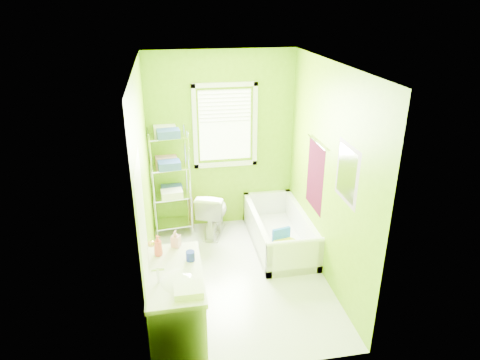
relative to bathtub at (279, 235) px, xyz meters
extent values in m
plane|color=silver|center=(-0.69, -0.64, -0.16)|extent=(2.90, 2.90, 0.00)
cube|color=#679B07|center=(-0.69, 0.81, 1.14)|extent=(2.10, 0.04, 2.60)
cube|color=#679B07|center=(-0.69, -2.09, 1.14)|extent=(2.10, 0.04, 2.60)
cube|color=#679B07|center=(-1.74, -0.64, 1.14)|extent=(0.04, 2.90, 2.60)
cube|color=#679B07|center=(0.36, -0.64, 1.14)|extent=(0.04, 2.90, 2.60)
cube|color=white|center=(-0.69, -0.64, 2.44)|extent=(2.10, 2.90, 0.04)
cube|color=white|center=(-0.64, 0.80, 1.39)|extent=(0.74, 0.01, 1.01)
cube|color=white|center=(-0.64, 0.78, 0.81)|extent=(0.92, 0.05, 0.06)
cube|color=white|center=(-0.64, 0.78, 1.97)|extent=(0.92, 0.05, 0.06)
cube|color=white|center=(-1.07, 0.78, 1.39)|extent=(0.06, 0.05, 1.22)
cube|color=white|center=(-0.21, 0.78, 1.39)|extent=(0.06, 0.05, 1.22)
cube|color=white|center=(-0.64, 0.77, 1.68)|extent=(0.72, 0.02, 0.50)
cube|color=white|center=(-1.72, -1.64, 0.84)|extent=(0.02, 0.80, 2.00)
sphere|color=gold|center=(-1.69, -1.31, 0.84)|extent=(0.07, 0.07, 0.07)
cube|color=#3D0719|center=(0.35, -0.29, 0.99)|extent=(0.02, 0.58, 0.90)
cylinder|color=silver|center=(0.33, -0.29, 1.44)|extent=(0.02, 0.62, 0.02)
cube|color=#CC5972|center=(0.35, -1.19, 1.39)|extent=(0.02, 0.54, 0.64)
cube|color=white|center=(0.34, -1.19, 1.39)|extent=(0.01, 0.44, 0.54)
cube|color=white|center=(0.00, 0.03, -0.11)|extent=(0.73, 1.56, 0.10)
cube|color=white|center=(-0.33, 0.03, 0.07)|extent=(0.07, 1.56, 0.47)
cube|color=white|center=(0.33, 0.03, 0.07)|extent=(0.07, 1.56, 0.47)
cube|color=white|center=(0.00, -0.72, 0.07)|extent=(0.73, 0.07, 0.47)
cube|color=white|center=(0.00, 0.77, 0.07)|extent=(0.73, 0.07, 0.47)
cylinder|color=white|center=(0.00, -0.72, 0.31)|extent=(0.73, 0.07, 0.07)
cylinder|color=#1257AC|center=(0.00, -0.32, -0.02)|extent=(0.36, 0.36, 0.06)
cylinder|color=#F9FD1A|center=(0.00, -0.32, 0.03)|extent=(0.34, 0.34, 0.05)
cube|color=#1257AC|center=(-0.03, -0.18, 0.09)|extent=(0.26, 0.10, 0.23)
imported|color=white|center=(-0.87, 0.49, 0.19)|extent=(0.59, 0.77, 0.69)
cube|color=white|center=(-1.48, -1.53, 0.21)|extent=(0.51, 1.02, 0.74)
cube|color=white|center=(-1.48, -1.53, 0.61)|extent=(0.54, 1.05, 0.05)
ellipsoid|color=white|center=(-1.46, -1.67, 0.60)|extent=(0.35, 0.46, 0.12)
cylinder|color=silver|center=(-1.63, -1.67, 0.70)|extent=(0.03, 0.03, 0.16)
cylinder|color=silver|center=(-1.63, -1.67, 0.77)|extent=(0.12, 0.02, 0.02)
imported|color=#EC5345|center=(-1.63, -1.20, 0.75)|extent=(0.12, 0.12, 0.23)
imported|color=pink|center=(-1.44, -1.06, 0.73)|extent=(0.11, 0.12, 0.19)
cylinder|color=#1827A1|center=(-1.31, -1.35, 0.68)|extent=(0.09, 0.09, 0.10)
cube|color=white|center=(-1.36, -1.87, 0.67)|extent=(0.26, 0.20, 0.07)
cylinder|color=silver|center=(-1.69, 0.45, 0.64)|extent=(0.02, 0.02, 1.59)
cylinder|color=silver|center=(-1.72, 0.75, 0.64)|extent=(0.02, 0.02, 1.59)
cylinder|color=silver|center=(-1.18, 0.50, 0.64)|extent=(0.02, 0.02, 1.59)
cylinder|color=silver|center=(-1.21, 0.80, 0.64)|extent=(0.02, 0.02, 1.59)
cube|color=silver|center=(-1.45, 0.63, -0.01)|extent=(0.56, 0.38, 0.02)
cube|color=silver|center=(-1.45, 0.63, 0.44)|extent=(0.56, 0.38, 0.02)
cube|color=silver|center=(-1.45, 0.63, 0.88)|extent=(0.56, 0.38, 0.02)
cube|color=silver|center=(-1.45, 0.63, 1.33)|extent=(0.56, 0.38, 0.02)
cube|color=#2F52AD|center=(-1.44, 0.53, 1.40)|extent=(0.32, 0.23, 0.11)
cube|color=white|center=(-1.48, 0.74, 1.40)|extent=(0.32, 0.23, 0.11)
cube|color=#2F52AD|center=(-1.45, 0.52, 0.95)|extent=(0.32, 0.23, 0.11)
cube|color=pink|center=(-1.49, 0.74, 0.95)|extent=(0.32, 0.23, 0.11)
cube|color=white|center=(-1.45, 0.55, 0.50)|extent=(0.32, 0.23, 0.11)
cube|color=#2F52AD|center=(-1.45, 0.76, 0.50)|extent=(0.32, 0.23, 0.11)
cube|color=pink|center=(-1.19, 0.65, 0.18)|extent=(0.05, 0.28, 0.50)
camera|label=1|loc=(-1.46, -5.01, 3.08)|focal=32.00mm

